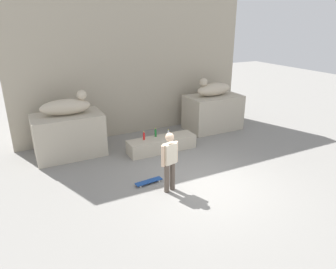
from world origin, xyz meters
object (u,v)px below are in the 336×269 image
Objects in this scene: statue_reclining_right at (213,89)px; bottle_clear at (168,134)px; statue_reclining_left at (67,106)px; bottle_red at (144,136)px; skater at (170,160)px; bottle_green at (156,133)px; skateboard at (149,181)px.

statue_reclining_right reaches higher than bottle_clear.
bottle_red is at bearing -18.86° from statue_reclining_left.
statue_reclining_left is 6.06× the size of bottle_clear.
skater is 2.90m from bottle_green.
bottle_green is 1.15× the size of bottle_clear.
statue_reclining_left is 3.11m from bottle_green.
statue_reclining_left is 5.46× the size of bottle_red.
skater is 5.55× the size of bottle_red.
bottle_red is at bearing 171.55° from bottle_clear.
statue_reclining_right is at bearing -149.28° from skater.
statue_reclining_right reaches higher than skater.
skateboard is at bearing -72.06° from skater.
skater is 2.69m from bottle_red.
bottle_green is at bearing -13.28° from statue_reclining_left.
bottle_red reaches higher than skateboard.
statue_reclining_right is at bearing 15.84° from bottle_red.
statue_reclining_right is 3.35m from bottle_green.
skateboard is 2.61× the size of bottle_green.
statue_reclining_right is at bearing 4.78° from statue_reclining_left.
skater is 6.17× the size of bottle_clear.
skater reaches higher than bottle_red.
skater is at bearing -57.82° from statue_reclining_left.
skateboard is (-4.25, -3.04, -1.65)m from statue_reclining_right.
statue_reclining_right is 3.82m from bottle_red.
bottle_clear is at bearing 19.66° from statue_reclining_right.
bottle_green is (0.87, 2.74, -0.31)m from skater.
statue_reclining_left reaches higher than bottle_clear.
statue_reclining_left is 5.79m from statue_reclining_right.
statue_reclining_right is 5.42× the size of bottle_red.
bottle_red is (2.28, -1.00, -1.11)m from statue_reclining_left.
bottle_green is at bearing 11.28° from bottle_red.
statue_reclining_left is 3.53m from bottle_clear.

